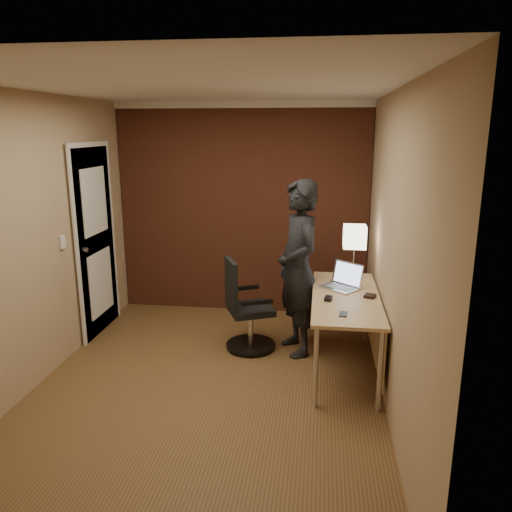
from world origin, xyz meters
The scene contains 9 objects.
room centered at (-0.27, 1.54, 1.37)m, with size 4.00×4.00×4.00m.
desk centered at (1.25, 0.46, 0.60)m, with size 0.60×1.50×0.73m.
desk_lamp centered at (1.27, 1.04, 1.15)m, with size 0.22×0.22×0.54m.
laptop centered at (1.16, 0.71, 0.79)m, with size 0.42×0.41×0.23m.
mouse centered at (1.02, 0.32, 0.75)m, with size 0.06×0.10×0.03m, color black.
phone centered at (1.14, -0.02, 0.73)m, with size 0.06×0.12×0.01m, color black.
wallet centered at (1.39, 0.45, 0.74)m, with size 0.09×0.11×0.02m, color black.
office_chair centered at (0.21, 0.80, 0.41)m, with size 0.55×0.59×0.93m.
person centered at (0.73, 0.82, 0.87)m, with size 0.63×0.42×1.73m, color black.
Camera 1 is at (0.93, -3.87, 2.19)m, focal length 35.00 mm.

